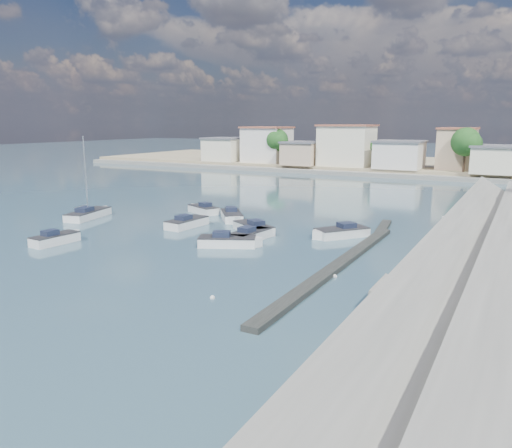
{
  "coord_description": "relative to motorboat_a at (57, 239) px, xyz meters",
  "views": [
    {
      "loc": [
        18.29,
        -22.97,
        10.19
      ],
      "look_at": [
        -2.33,
        14.78,
        1.4
      ],
      "focal_mm": 35.0,
      "sensor_mm": 36.0,
      "label": 1
    }
  ],
  "objects": [
    {
      "name": "motorboat_e",
      "position": [
        5.68,
        11.16,
        -0.0
      ],
      "size": [
        2.23,
        5.39,
        1.48
      ],
      "color": "white",
      "rests_on": "ground"
    },
    {
      "name": "motorboat_h",
      "position": [
        13.57,
        6.24,
        -0.0
      ],
      "size": [
        5.22,
        3.73,
        1.48
      ],
      "color": "white",
      "rests_on": "ground"
    },
    {
      "name": "far_shore_land",
      "position": [
        16.59,
        86.67,
        0.32
      ],
      "size": [
        160.0,
        40.0,
        1.4
      ],
      "primitive_type": "cube",
      "color": "gray",
      "rests_on": "ground"
    },
    {
      "name": "motorboat_f",
      "position": [
        2.53,
        18.12,
        -0.0
      ],
      "size": [
        4.67,
        3.23,
        1.48
      ],
      "color": "white",
      "rests_on": "ground"
    },
    {
      "name": "motorboat_d",
      "position": [
        20.42,
        13.87,
        -0.0
      ],
      "size": [
        4.58,
        5.04,
        1.48
      ],
      "color": "white",
      "rests_on": "ground"
    },
    {
      "name": "motorboat_g",
      "position": [
        7.69,
        16.13,
        0.0
      ],
      "size": [
        4.57,
        5.09,
        1.48
      ],
      "color": "white",
      "rests_on": "ground"
    },
    {
      "name": "far_town",
      "position": [
        27.3,
        71.59,
        4.56
      ],
      "size": [
        113.01,
        12.8,
        8.35
      ],
      "color": "#EBE4C5",
      "rests_on": "far_shore_land"
    },
    {
      "name": "sailboat",
      "position": [
        -6.59,
        9.85,
        0.03
      ],
      "size": [
        3.32,
        6.7,
        9.0
      ],
      "color": "white",
      "rests_on": "ground"
    },
    {
      "name": "motorboat_c",
      "position": [
        12.45,
        12.0,
        0.0
      ],
      "size": [
        5.14,
        4.13,
        1.48
      ],
      "color": "white",
      "rests_on": "ground"
    },
    {
      "name": "mooring_buoys",
      "position": [
        22.39,
        8.7,
        -0.33
      ],
      "size": [
        8.74,
        35.31,
        0.31
      ],
      "color": "silver",
      "rests_on": "ground"
    },
    {
      "name": "breakwater",
      "position": [
        23.5,
        7.36,
        -0.21
      ],
      "size": [
        2.0,
        31.02,
        0.35
      ],
      "color": "black",
      "rests_on": "ground"
    },
    {
      "name": "motorboat_a",
      "position": [
        0.0,
        0.0,
        0.0
      ],
      "size": [
        1.91,
        4.6,
        1.48
      ],
      "color": "white",
      "rests_on": "ground"
    },
    {
      "name": "motorboat_b",
      "position": [
        13.93,
        9.21,
        -0.0
      ],
      "size": [
        2.33,
        5.08,
        1.48
      ],
      "color": "white",
      "rests_on": "ground"
    },
    {
      "name": "shore_trees",
      "position": [
        24.93,
        62.78,
        5.84
      ],
      "size": [
        74.56,
        38.32,
        7.92
      ],
      "color": "#38281E",
      "rests_on": "ground"
    },
    {
      "name": "far_shore_quay",
      "position": [
        16.59,
        65.67,
        0.02
      ],
      "size": [
        160.0,
        2.5,
        0.8
      ],
      "primitive_type": "cube",
      "color": "slate",
      "rests_on": "ground"
    },
    {
      "name": "ground",
      "position": [
        16.59,
        34.67,
        -0.38
      ],
      "size": [
        400.0,
        400.0,
        0.0
      ],
      "primitive_type": "plane",
      "color": "#2B4757",
      "rests_on": "ground"
    }
  ]
}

